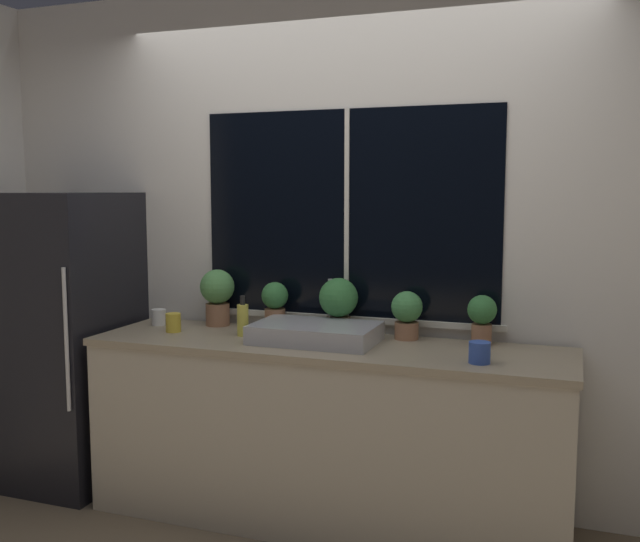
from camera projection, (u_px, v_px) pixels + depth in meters
wall_back at (349, 243)px, 3.73m from camera, size 8.00×0.09×2.70m
wall_left at (110, 228)px, 5.22m from camera, size 0.06×7.00×2.70m
counter at (325, 433)px, 3.48m from camera, size 2.34×0.63×0.89m
refrigerator at (69, 338)px, 3.97m from camera, size 0.61×0.70×1.61m
sink at (316, 333)px, 3.46m from camera, size 0.60×0.43×0.28m
potted_plant_far_left at (217, 293)px, 3.87m from camera, size 0.19×0.19×0.31m
potted_plant_left at (275, 303)px, 3.76m from camera, size 0.14×0.14×0.25m
potted_plant_center at (338, 302)px, 3.63m from camera, size 0.20×0.20×0.29m
potted_plant_right at (407, 313)px, 3.52m from camera, size 0.16×0.16×0.24m
potted_plant_far_right at (482, 316)px, 3.39m from camera, size 0.14×0.14×0.24m
soap_bottle at (243, 319)px, 3.60m from camera, size 0.06×0.06×0.20m
mug_blue at (480, 352)px, 3.04m from camera, size 0.09×0.09×0.09m
mug_white at (159, 317)px, 3.89m from camera, size 0.08×0.08×0.09m
mug_yellow at (173, 323)px, 3.70m from camera, size 0.08×0.08×0.10m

